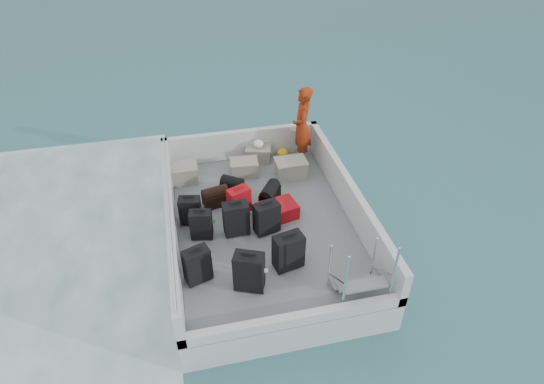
{
  "coord_description": "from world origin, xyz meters",
  "views": [
    {
      "loc": [
        -1.32,
        -6.59,
        6.44
      ],
      "look_at": [
        0.27,
        0.43,
        1.0
      ],
      "focal_mm": 30.0,
      "sensor_mm": 36.0,
      "label": 1
    }
  ],
  "objects_px": {
    "suitcase_2": "(190,211)",
    "suitcase_3": "(249,272)",
    "suitcase_1": "(201,225)",
    "crate_3": "(291,169)",
    "passenger": "(302,126)",
    "crate_2": "(259,154)",
    "suitcase_7": "(267,218)",
    "crate_0": "(183,174)",
    "suitcase_8": "(277,211)",
    "crate_1": "(244,169)",
    "suitcase_4": "(236,219)",
    "suitcase_5": "(239,201)",
    "suitcase_0": "(197,266)",
    "suitcase_6": "(288,252)"
  },
  "relations": [
    {
      "from": "suitcase_7",
      "to": "crate_1",
      "type": "distance_m",
      "value": 1.95
    },
    {
      "from": "suitcase_4",
      "to": "suitcase_5",
      "type": "height_order",
      "value": "suitcase_4"
    },
    {
      "from": "suitcase_2",
      "to": "suitcase_8",
      "type": "relative_size",
      "value": 0.77
    },
    {
      "from": "crate_3",
      "to": "suitcase_4",
      "type": "bearing_deg",
      "value": -132.73
    },
    {
      "from": "suitcase_0",
      "to": "crate_2",
      "type": "bearing_deg",
      "value": 43.79
    },
    {
      "from": "suitcase_7",
      "to": "suitcase_1",
      "type": "bearing_deg",
      "value": 160.02
    },
    {
      "from": "crate_0",
      "to": "crate_2",
      "type": "relative_size",
      "value": 1.17
    },
    {
      "from": "crate_1",
      "to": "suitcase_5",
      "type": "bearing_deg",
      "value": -104.06
    },
    {
      "from": "suitcase_7",
      "to": "suitcase_8",
      "type": "xyz_separation_m",
      "value": [
        0.29,
        0.37,
        -0.17
      ]
    },
    {
      "from": "suitcase_1",
      "to": "suitcase_4",
      "type": "bearing_deg",
      "value": 8.09
    },
    {
      "from": "suitcase_1",
      "to": "suitcase_7",
      "type": "xyz_separation_m",
      "value": [
        1.21,
        -0.1,
        0.02
      ]
    },
    {
      "from": "suitcase_3",
      "to": "suitcase_6",
      "type": "height_order",
      "value": "suitcase_3"
    },
    {
      "from": "suitcase_8",
      "to": "crate_1",
      "type": "xyz_separation_m",
      "value": [
        -0.38,
        1.57,
        0.02
      ]
    },
    {
      "from": "suitcase_4",
      "to": "suitcase_8",
      "type": "xyz_separation_m",
      "value": [
        0.85,
        0.29,
        -0.2
      ]
    },
    {
      "from": "suitcase_7",
      "to": "suitcase_5",
      "type": "bearing_deg",
      "value": 107.84
    },
    {
      "from": "suitcase_2",
      "to": "crate_1",
      "type": "relative_size",
      "value": 1.03
    },
    {
      "from": "crate_2",
      "to": "passenger",
      "type": "bearing_deg",
      "value": -14.4
    },
    {
      "from": "suitcase_0",
      "to": "suitcase_8",
      "type": "height_order",
      "value": "suitcase_0"
    },
    {
      "from": "suitcase_1",
      "to": "crate_2",
      "type": "xyz_separation_m",
      "value": [
        1.55,
        2.36,
        -0.14
      ]
    },
    {
      "from": "suitcase_5",
      "to": "crate_3",
      "type": "relative_size",
      "value": 0.92
    },
    {
      "from": "suitcase_0",
      "to": "suitcase_1",
      "type": "distance_m",
      "value": 1.06
    },
    {
      "from": "suitcase_1",
      "to": "suitcase_7",
      "type": "relative_size",
      "value": 0.93
    },
    {
      "from": "suitcase_1",
      "to": "crate_3",
      "type": "height_order",
      "value": "suitcase_1"
    },
    {
      "from": "suitcase_7",
      "to": "crate_1",
      "type": "bearing_deg",
      "value": 77.66
    },
    {
      "from": "crate_0",
      "to": "crate_3",
      "type": "distance_m",
      "value": 2.36
    },
    {
      "from": "crate_0",
      "to": "suitcase_4",
      "type": "bearing_deg",
      "value": -65.54
    },
    {
      "from": "suitcase_8",
      "to": "crate_2",
      "type": "height_order",
      "value": "crate_2"
    },
    {
      "from": "suitcase_0",
      "to": "passenger",
      "type": "height_order",
      "value": "passenger"
    },
    {
      "from": "crate_1",
      "to": "suitcase_8",
      "type": "bearing_deg",
      "value": -76.48
    },
    {
      "from": "crate_1",
      "to": "passenger",
      "type": "distance_m",
      "value": 1.59
    },
    {
      "from": "suitcase_1",
      "to": "crate_3",
      "type": "bearing_deg",
      "value": 47.11
    },
    {
      "from": "suitcase_1",
      "to": "suitcase_2",
      "type": "bearing_deg",
      "value": 119.92
    },
    {
      "from": "crate_3",
      "to": "passenger",
      "type": "distance_m",
      "value": 0.99
    },
    {
      "from": "suitcase_2",
      "to": "suitcase_5",
      "type": "height_order",
      "value": "suitcase_5"
    },
    {
      "from": "crate_0",
      "to": "passenger",
      "type": "xyz_separation_m",
      "value": [
        2.73,
        0.23,
        0.72
      ]
    },
    {
      "from": "suitcase_1",
      "to": "crate_3",
      "type": "xyz_separation_m",
      "value": [
        2.11,
        1.56,
        -0.11
      ]
    },
    {
      "from": "suitcase_1",
      "to": "crate_0",
      "type": "height_order",
      "value": "suitcase_1"
    },
    {
      "from": "suitcase_4",
      "to": "crate_3",
      "type": "distance_m",
      "value": 2.17
    },
    {
      "from": "suitcase_2",
      "to": "crate_0",
      "type": "xyz_separation_m",
      "value": [
        -0.06,
        1.42,
        -0.1
      ]
    },
    {
      "from": "suitcase_5",
      "to": "suitcase_6",
      "type": "bearing_deg",
      "value": -91.38
    },
    {
      "from": "passenger",
      "to": "crate_2",
      "type": "bearing_deg",
      "value": -90.22
    },
    {
      "from": "suitcase_1",
      "to": "suitcase_8",
      "type": "distance_m",
      "value": 1.53
    },
    {
      "from": "suitcase_3",
      "to": "crate_2",
      "type": "height_order",
      "value": "suitcase_3"
    },
    {
      "from": "suitcase_6",
      "to": "suitcase_5",
      "type": "bearing_deg",
      "value": 97.29
    },
    {
      "from": "suitcase_2",
      "to": "suitcase_3",
      "type": "distance_m",
      "value": 2.04
    },
    {
      "from": "suitcase_7",
      "to": "passenger",
      "type": "relative_size",
      "value": 0.36
    },
    {
      "from": "suitcase_6",
      "to": "crate_1",
      "type": "xyz_separation_m",
      "value": [
        -0.26,
        2.91,
        -0.17
      ]
    },
    {
      "from": "crate_1",
      "to": "crate_0",
      "type": "bearing_deg",
      "value": 177.84
    },
    {
      "from": "suitcase_2",
      "to": "suitcase_8",
      "type": "distance_m",
      "value": 1.68
    },
    {
      "from": "suitcase_4",
      "to": "passenger",
      "type": "relative_size",
      "value": 0.38
    }
  ]
}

